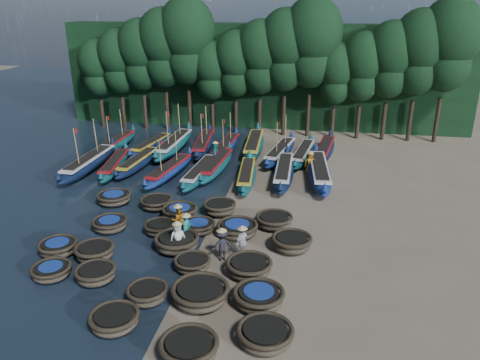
% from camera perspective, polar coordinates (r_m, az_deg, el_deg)
% --- Properties ---
extents(ground, '(120.00, 120.00, 0.00)m').
position_cam_1_polar(ground, '(27.20, -3.56, -5.59)').
color(ground, '#7E715C').
rests_on(ground, ground).
extents(foliage_wall, '(40.00, 3.00, 10.00)m').
position_cam_1_polar(foliage_wall, '(47.97, 2.90, 12.55)').
color(foliage_wall, black).
rests_on(foliage_wall, ground).
extents(coracle_2, '(2.31, 2.31, 0.71)m').
position_cam_1_polar(coracle_2, '(19.94, -15.07, -16.12)').
color(coracle_2, '#4D4230').
rests_on(coracle_2, ground).
extents(coracle_3, '(2.34, 2.34, 0.79)m').
position_cam_1_polar(coracle_3, '(18.08, -6.25, -19.72)').
color(coracle_3, '#4D4230').
rests_on(coracle_3, ground).
extents(coracle_4, '(2.65, 2.65, 0.73)m').
position_cam_1_polar(coracle_4, '(18.63, 3.09, -18.31)').
color(coracle_4, '#4D4230').
rests_on(coracle_4, ground).
extents(coracle_5, '(2.32, 2.32, 0.63)m').
position_cam_1_polar(coracle_5, '(23.98, -22.01, -10.24)').
color(coracle_5, '#4D4230').
rests_on(coracle_5, ground).
extents(coracle_6, '(2.26, 2.26, 0.73)m').
position_cam_1_polar(coracle_6, '(22.97, -17.18, -10.87)').
color(coracle_6, '#4D4230').
rests_on(coracle_6, ground).
extents(coracle_7, '(2.23, 2.23, 0.72)m').
position_cam_1_polar(coracle_7, '(21.11, -11.21, -13.39)').
color(coracle_7, '#4D4230').
rests_on(coracle_7, ground).
extents(coracle_8, '(2.55, 2.55, 0.83)m').
position_cam_1_polar(coracle_8, '(20.67, -4.85, -13.62)').
color(coracle_8, '#4D4230').
rests_on(coracle_8, ground).
extents(coracle_9, '(2.64, 2.64, 0.79)m').
position_cam_1_polar(coracle_9, '(20.44, 2.30, -14.07)').
color(coracle_9, '#4D4230').
rests_on(coracle_9, ground).
extents(coracle_10, '(2.43, 2.43, 0.73)m').
position_cam_1_polar(coracle_10, '(25.81, -21.30, -7.65)').
color(coracle_10, '#4D4230').
rests_on(coracle_10, ground).
extents(coracle_11, '(2.28, 2.28, 0.80)m').
position_cam_1_polar(coracle_11, '(24.71, -17.29, -8.35)').
color(coracle_11, '#4D4230').
rests_on(coracle_11, ground).
extents(coracle_12, '(2.89, 2.89, 0.82)m').
position_cam_1_polar(coracle_12, '(24.67, -7.71, -7.52)').
color(coracle_12, '#4D4230').
rests_on(coracle_12, ground).
extents(coracle_13, '(2.19, 2.19, 0.66)m').
position_cam_1_polar(coracle_13, '(22.95, -5.83, -10.08)').
color(coracle_13, '#4D4230').
rests_on(coracle_13, ground).
extents(coracle_14, '(2.24, 2.24, 0.77)m').
position_cam_1_polar(coracle_14, '(22.45, 1.11, -10.54)').
color(coracle_14, '#4D4230').
rests_on(coracle_14, ground).
extents(coracle_15, '(2.02, 2.02, 0.69)m').
position_cam_1_polar(coracle_15, '(27.48, -15.58, -5.17)').
color(coracle_15, '#4D4230').
rests_on(coracle_15, ground).
extents(coracle_16, '(2.07, 2.07, 0.65)m').
position_cam_1_polar(coracle_16, '(26.51, -9.71, -5.72)').
color(coracle_16, '#4D4230').
rests_on(coracle_16, ground).
extents(coracle_17, '(2.26, 2.26, 0.64)m').
position_cam_1_polar(coracle_17, '(26.39, -5.08, -5.63)').
color(coracle_17, '#4D4230').
rests_on(coracle_17, ground).
extents(coracle_18, '(2.60, 2.60, 0.75)m').
position_cam_1_polar(coracle_18, '(25.87, -0.33, -5.96)').
color(coracle_18, '#4D4230').
rests_on(coracle_18, ground).
extents(coracle_19, '(2.52, 2.52, 0.80)m').
position_cam_1_polar(coracle_19, '(24.62, 6.33, -7.54)').
color(coracle_19, '#4D4230').
rests_on(coracle_19, ground).
extents(coracle_20, '(2.70, 2.70, 0.72)m').
position_cam_1_polar(coracle_20, '(30.85, -15.12, -2.10)').
color(coracle_20, '#4D4230').
rests_on(coracle_20, ground).
extents(coracle_21, '(2.35, 2.35, 0.70)m').
position_cam_1_polar(coracle_21, '(29.59, -10.17, -2.73)').
color(coracle_21, '#4D4230').
rests_on(coracle_21, ground).
extents(coracle_22, '(2.15, 2.15, 0.76)m').
position_cam_1_polar(coracle_22, '(28.03, -7.34, -3.88)').
color(coracle_22, '#4D4230').
rests_on(coracle_22, ground).
extents(coracle_23, '(2.46, 2.46, 0.78)m').
position_cam_1_polar(coracle_23, '(28.39, -2.51, -3.35)').
color(coracle_23, '#4D4230').
rests_on(coracle_23, ground).
extents(coracle_24, '(2.38, 2.38, 0.75)m').
position_cam_1_polar(coracle_24, '(26.87, 4.18, -4.94)').
color(coracle_24, '#4D4230').
rests_on(coracle_24, ground).
extents(long_boat_0, '(1.69, 8.86, 3.76)m').
position_cam_1_polar(long_boat_0, '(37.32, -17.95, 1.99)').
color(long_boat_0, '#0D1932').
rests_on(long_boat_0, ground).
extents(long_boat_1, '(2.44, 7.38, 1.31)m').
position_cam_1_polar(long_boat_1, '(36.70, -15.03, 1.83)').
color(long_boat_1, '#0E504A').
rests_on(long_boat_1, ground).
extents(long_boat_2, '(1.87, 7.38, 1.30)m').
position_cam_1_polar(long_boat_2, '(36.85, -12.30, 2.15)').
color(long_boat_2, '#0D1932').
rests_on(long_boat_2, ground).
extents(long_boat_3, '(2.42, 7.49, 3.22)m').
position_cam_1_polar(long_boat_3, '(34.60, -8.61, 1.17)').
color(long_boat_3, navy).
rests_on(long_boat_3, ground).
extents(long_boat_4, '(1.83, 7.69, 1.36)m').
position_cam_1_polar(long_boat_4, '(34.00, -4.85, 0.98)').
color(long_boat_4, '#0E504A').
rests_on(long_boat_4, ground).
extents(long_boat_5, '(1.92, 7.85, 1.38)m').
position_cam_1_polar(long_boat_5, '(35.31, -2.87, 1.83)').
color(long_boat_5, '#0E504A').
rests_on(long_boat_5, ground).
extents(long_boat_6, '(1.96, 7.43, 1.31)m').
position_cam_1_polar(long_boat_6, '(33.35, 0.80, 0.61)').
color(long_boat_6, '#0E504A').
rests_on(long_boat_6, ground).
extents(long_boat_7, '(1.67, 8.37, 1.47)m').
position_cam_1_polar(long_boat_7, '(33.94, 5.35, 1.00)').
color(long_boat_7, '#0D1932').
rests_on(long_boat_7, ground).
extents(long_boat_8, '(2.35, 9.01, 1.59)m').
position_cam_1_polar(long_boat_8, '(34.18, 9.64, 1.01)').
color(long_boat_8, navy).
rests_on(long_boat_8, ground).
extents(long_boat_9, '(1.53, 7.76, 3.30)m').
position_cam_1_polar(long_boat_9, '(42.04, -14.85, 4.34)').
color(long_boat_9, '#0E504A').
rests_on(long_boat_9, ground).
extents(long_boat_10, '(2.40, 7.16, 1.28)m').
position_cam_1_polar(long_boat_10, '(40.96, -10.74, 4.19)').
color(long_boat_10, navy).
rests_on(long_boat_10, ground).
extents(long_boat_11, '(1.82, 9.09, 3.86)m').
position_cam_1_polar(long_boat_11, '(40.44, -8.06, 4.32)').
color(long_boat_11, '#0E504A').
rests_on(long_boat_11, ground).
extents(long_boat_12, '(2.33, 8.40, 3.59)m').
position_cam_1_polar(long_boat_12, '(40.46, -4.46, 4.41)').
color(long_boat_12, '#0D1932').
rests_on(long_boat_12, ground).
extents(long_boat_13, '(1.68, 7.66, 3.26)m').
position_cam_1_polar(long_boat_13, '(39.74, -1.67, 4.08)').
color(long_boat_13, navy).
rests_on(long_boat_13, ground).
extents(long_boat_14, '(2.06, 8.92, 1.57)m').
position_cam_1_polar(long_boat_14, '(39.92, 1.70, 4.28)').
color(long_boat_14, '#0E504A').
rests_on(long_boat_14, ground).
extents(long_boat_15, '(2.74, 7.96, 3.43)m').
position_cam_1_polar(long_boat_15, '(38.39, 4.91, 3.42)').
color(long_boat_15, navy).
rests_on(long_boat_15, ground).
extents(long_boat_16, '(2.28, 7.65, 1.36)m').
position_cam_1_polar(long_boat_16, '(38.28, 7.69, 3.21)').
color(long_boat_16, '#0E504A').
rests_on(long_boat_16, ground).
extents(long_boat_17, '(2.32, 7.79, 1.38)m').
position_cam_1_polar(long_boat_17, '(39.46, 10.27, 3.62)').
color(long_boat_17, '#0D1932').
rests_on(long_boat_17, ground).
extents(fisherman_0, '(1.00, 0.94, 1.92)m').
position_cam_1_polar(fisherman_0, '(24.23, -7.60, -6.88)').
color(fisherman_0, silver).
rests_on(fisherman_0, ground).
extents(fisherman_1, '(0.61, 0.71, 1.86)m').
position_cam_1_polar(fisherman_1, '(25.12, -6.53, -5.72)').
color(fisherman_1, '#1B7369').
rests_on(fisherman_1, ground).
extents(fisherman_2, '(1.05, 1.00, 1.92)m').
position_cam_1_polar(fisherman_2, '(26.11, -7.51, -4.72)').
color(fisherman_2, '#C4791A').
rests_on(fisherman_2, ground).
extents(fisherman_3, '(1.27, 1.09, 1.91)m').
position_cam_1_polar(fisherman_3, '(23.41, -2.23, -7.83)').
color(fisherman_3, black).
rests_on(fisherman_3, ground).
extents(fisherman_4, '(0.83, 1.09, 1.92)m').
position_cam_1_polar(fisherman_4, '(23.57, 0.29, -7.52)').
color(fisherman_4, silver).
rests_on(fisherman_4, ground).
extents(fisherman_5, '(1.26, 1.41, 1.75)m').
position_cam_1_polar(fisherman_5, '(37.70, -3.01, 3.57)').
color(fisherman_5, '#1B7369').
rests_on(fisherman_5, ground).
extents(fisherman_6, '(0.85, 0.58, 1.86)m').
position_cam_1_polar(fisherman_6, '(35.17, 8.55, 2.16)').
color(fisherman_6, '#C4791A').
rests_on(fisherman_6, ground).
extents(tree_0, '(3.68, 3.68, 8.68)m').
position_cam_1_polar(tree_0, '(49.13, -17.01, 13.03)').
color(tree_0, black).
rests_on(tree_0, ground).
extents(tree_1, '(4.09, 4.09, 9.65)m').
position_cam_1_polar(tree_1, '(48.06, -14.57, 13.92)').
color(tree_1, black).
rests_on(tree_1, ground).
extents(tree_2, '(4.51, 4.51, 10.63)m').
position_cam_1_polar(tree_2, '(47.10, -12.00, 14.82)').
color(tree_2, black).
rests_on(tree_2, ground).
extents(tree_3, '(4.92, 4.92, 11.60)m').
position_cam_1_polar(tree_3, '(46.24, -9.31, 15.73)').
color(tree_3, black).
rests_on(tree_3, ground).
extents(tree_4, '(5.34, 5.34, 12.58)m').
position_cam_1_polar(tree_4, '(45.49, -6.50, 16.63)').
color(tree_4, black).
rests_on(tree_4, ground).
extents(tree_5, '(3.68, 3.68, 8.68)m').
position_cam_1_polar(tree_5, '(45.21, -3.48, 13.24)').
color(tree_5, black).
rests_on(tree_5, ground).
extents(tree_6, '(4.09, 4.09, 9.65)m').
position_cam_1_polar(tree_6, '(44.65, -0.54, 14.05)').
color(tree_6, black).
rests_on(tree_6, ground).
extents(tree_7, '(4.51, 4.51, 10.63)m').
position_cam_1_polar(tree_7, '(44.21, 2.50, 14.85)').
color(tree_7, black).
rests_on(tree_7, ground).
extents(tree_8, '(4.92, 4.92, 11.60)m').
position_cam_1_polar(tree_8, '(43.90, 5.60, 15.61)').
color(tree_8, black).
rests_on(tree_8, ground).
extents(tree_9, '(5.34, 5.34, 12.58)m').
position_cam_1_polar(tree_9, '(43.72, 8.76, 16.34)').
color(tree_9, black).
rests_on(tree_9, ground).
extents(tree_10, '(3.68, 3.68, 8.68)m').
position_cam_1_polar(tree_10, '(44.03, 11.63, 12.64)').
color(tree_10, black).
rests_on(tree_10, ground).
extents(tree_11, '(4.09, 4.09, 9.65)m').
position_cam_1_polar(tree_11, '(44.05, 14.76, 13.28)').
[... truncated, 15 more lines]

